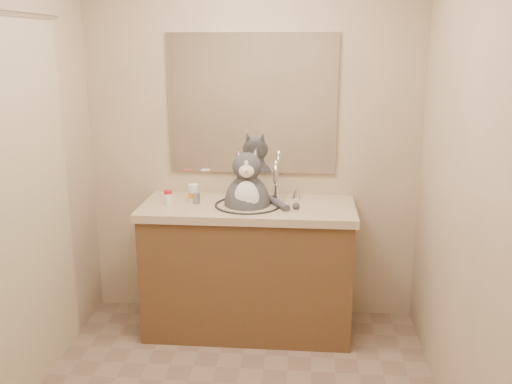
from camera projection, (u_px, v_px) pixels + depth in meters
room at (226, 188)px, 2.56m from camera, size 2.22×2.52×2.42m
vanity at (248, 265)px, 3.68m from camera, size 1.34×0.59×1.12m
mirror at (252, 104)px, 3.69m from camera, size 1.10×0.02×0.90m
shower_curtain at (17, 212)px, 2.79m from camera, size 0.02×1.30×1.93m
cat at (248, 200)px, 3.57m from camera, size 0.43×0.34×0.58m
pill_bottle_redcap at (168, 197)px, 3.58m from camera, size 0.06×0.06×0.09m
pill_bottle_orange at (193, 193)px, 3.63m from camera, size 0.09×0.09×0.11m
grey_canister at (197, 198)px, 3.60m from camera, size 0.04×0.04×0.07m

